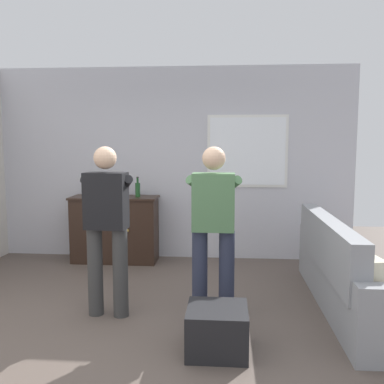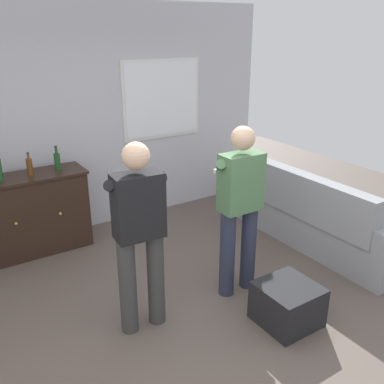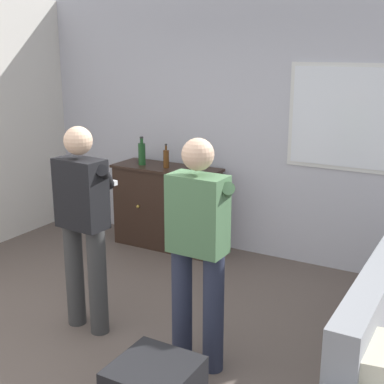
{
  "view_description": "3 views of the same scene",
  "coord_description": "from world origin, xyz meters",
  "px_view_note": "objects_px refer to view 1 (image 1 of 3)",
  "views": [
    {
      "loc": [
        0.76,
        -3.64,
        1.73
      ],
      "look_at": [
        0.42,
        0.61,
        1.22
      ],
      "focal_mm": 40.0,
      "sensor_mm": 36.0,
      "label": 1
    },
    {
      "loc": [
        -1.75,
        -2.49,
        2.49
      ],
      "look_at": [
        0.25,
        0.59,
        1.07
      ],
      "focal_mm": 40.0,
      "sensor_mm": 36.0,
      "label": 2
    },
    {
      "loc": [
        2.33,
        -2.66,
        2.27
      ],
      "look_at": [
        0.44,
        0.65,
        1.22
      ],
      "focal_mm": 50.0,
      "sensor_mm": 36.0,
      "label": 3
    }
  ],
  "objects_px": {
    "bottle_liquor_amber": "(115,190)",
    "bottle_spirits_clear": "(138,189)",
    "couch": "(342,274)",
    "person_standing_right": "(213,224)",
    "person_standing_left": "(107,223)",
    "ottoman": "(217,330)",
    "sideboard_cabinet": "(115,229)",
    "bottle_wine_green": "(93,187)"
  },
  "relations": [
    {
      "from": "sideboard_cabinet",
      "to": "bottle_liquor_amber",
      "type": "height_order",
      "value": "bottle_liquor_amber"
    },
    {
      "from": "sideboard_cabinet",
      "to": "person_standing_right",
      "type": "distance_m",
      "value": 2.46
    },
    {
      "from": "sideboard_cabinet",
      "to": "person_standing_left",
      "type": "distance_m",
      "value": 2.01
    },
    {
      "from": "sideboard_cabinet",
      "to": "bottle_spirits_clear",
      "type": "xyz_separation_m",
      "value": [
        0.34,
        0.0,
        0.58
      ]
    },
    {
      "from": "sideboard_cabinet",
      "to": "ottoman",
      "type": "distance_m",
      "value": 3.01
    },
    {
      "from": "sideboard_cabinet",
      "to": "bottle_liquor_amber",
      "type": "relative_size",
      "value": 4.61
    },
    {
      "from": "bottle_spirits_clear",
      "to": "person_standing_right",
      "type": "xyz_separation_m",
      "value": [
        1.13,
        -1.92,
        -0.12
      ]
    },
    {
      "from": "bottle_liquor_amber",
      "to": "bottle_spirits_clear",
      "type": "height_order",
      "value": "bottle_spirits_clear"
    },
    {
      "from": "bottle_spirits_clear",
      "to": "person_standing_left",
      "type": "distance_m",
      "value": 1.91
    },
    {
      "from": "person_standing_left",
      "to": "bottle_wine_green",
      "type": "bearing_deg",
      "value": 111.47
    },
    {
      "from": "couch",
      "to": "bottle_wine_green",
      "type": "bearing_deg",
      "value": 154.49
    },
    {
      "from": "bottle_wine_green",
      "to": "ottoman",
      "type": "relative_size",
      "value": 0.65
    },
    {
      "from": "ottoman",
      "to": "person_standing_right",
      "type": "distance_m",
      "value": 1.0
    },
    {
      "from": "person_standing_left",
      "to": "person_standing_right",
      "type": "height_order",
      "value": "same"
    },
    {
      "from": "bottle_liquor_amber",
      "to": "person_standing_left",
      "type": "relative_size",
      "value": 0.16
    },
    {
      "from": "bottle_liquor_amber",
      "to": "person_standing_right",
      "type": "relative_size",
      "value": 0.16
    },
    {
      "from": "bottle_spirits_clear",
      "to": "person_standing_right",
      "type": "bearing_deg",
      "value": -59.43
    },
    {
      "from": "ottoman",
      "to": "couch",
      "type": "bearing_deg",
      "value": 39.49
    },
    {
      "from": "bottle_wine_green",
      "to": "person_standing_left",
      "type": "bearing_deg",
      "value": -68.53
    },
    {
      "from": "bottle_wine_green",
      "to": "bottle_liquor_amber",
      "type": "bearing_deg",
      "value": 0.95
    },
    {
      "from": "couch",
      "to": "bottle_spirits_clear",
      "type": "xyz_separation_m",
      "value": [
        -2.46,
        1.53,
        0.7
      ]
    },
    {
      "from": "bottle_liquor_amber",
      "to": "ottoman",
      "type": "bearing_deg",
      "value": -59.31
    },
    {
      "from": "couch",
      "to": "bottle_spirits_clear",
      "type": "distance_m",
      "value": 2.98
    },
    {
      "from": "person_standing_right",
      "to": "bottle_spirits_clear",
      "type": "bearing_deg",
      "value": 120.57
    },
    {
      "from": "sideboard_cabinet",
      "to": "bottle_liquor_amber",
      "type": "xyz_separation_m",
      "value": [
        0.02,
        -0.04,
        0.58
      ]
    },
    {
      "from": "person_standing_left",
      "to": "bottle_spirits_clear",
      "type": "bearing_deg",
      "value": 92.72
    },
    {
      "from": "bottle_wine_green",
      "to": "person_standing_left",
      "type": "distance_m",
      "value": 2.0
    },
    {
      "from": "couch",
      "to": "ottoman",
      "type": "xyz_separation_m",
      "value": [
        -1.28,
        -1.05,
        -0.17
      ]
    },
    {
      "from": "bottle_spirits_clear",
      "to": "person_standing_left",
      "type": "relative_size",
      "value": 0.17
    },
    {
      "from": "person_standing_left",
      "to": "bottle_liquor_amber",
      "type": "bearing_deg",
      "value": 102.36
    },
    {
      "from": "sideboard_cabinet",
      "to": "person_standing_left",
      "type": "height_order",
      "value": "person_standing_left"
    },
    {
      "from": "bottle_wine_green",
      "to": "person_standing_left",
      "type": "relative_size",
      "value": 0.19
    },
    {
      "from": "sideboard_cabinet",
      "to": "bottle_wine_green",
      "type": "bearing_deg",
      "value": -171.95
    },
    {
      "from": "ottoman",
      "to": "person_standing_right",
      "type": "height_order",
      "value": "person_standing_right"
    },
    {
      "from": "person_standing_left",
      "to": "person_standing_right",
      "type": "relative_size",
      "value": 1.0
    },
    {
      "from": "person_standing_left",
      "to": "person_standing_right",
      "type": "bearing_deg",
      "value": -0.69
    },
    {
      "from": "person_standing_right",
      "to": "bottle_liquor_amber",
      "type": "bearing_deg",
      "value": 127.69
    },
    {
      "from": "person_standing_left",
      "to": "person_standing_right",
      "type": "distance_m",
      "value": 1.04
    },
    {
      "from": "sideboard_cabinet",
      "to": "person_standing_right",
      "type": "bearing_deg",
      "value": -52.45
    },
    {
      "from": "sideboard_cabinet",
      "to": "person_standing_right",
      "type": "height_order",
      "value": "person_standing_right"
    },
    {
      "from": "sideboard_cabinet",
      "to": "bottle_spirits_clear",
      "type": "relative_size",
      "value": 4.34
    },
    {
      "from": "bottle_wine_green",
      "to": "person_standing_right",
      "type": "xyz_separation_m",
      "value": [
        1.77,
        -1.87,
        -0.14
      ]
    }
  ]
}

